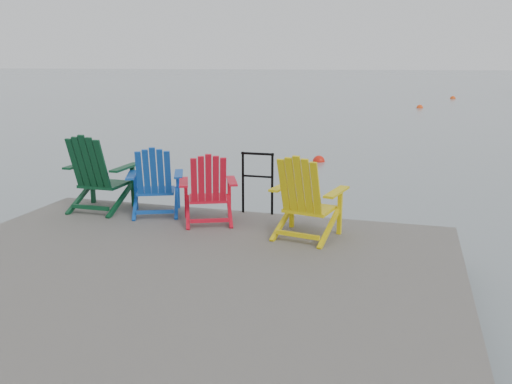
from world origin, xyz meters
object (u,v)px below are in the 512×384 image
(handrail, at_px, (257,177))
(buoy_b, at_px, (420,108))
(buoy_d, at_px, (453,99))
(chair_green, at_px, (98,173))
(chair_blue, at_px, (155,181))
(chair_red, at_px, (208,188))
(chair_yellow, at_px, (306,197))
(buoy_a, at_px, (319,161))

(handrail, relative_size, buoy_b, 2.36)
(buoy_b, xyz_separation_m, buoy_d, (2.44, 9.40, 0.00))
(chair_green, xyz_separation_m, buoy_b, (4.82, 27.16, -1.07))
(chair_blue, xyz_separation_m, buoy_b, (3.92, 27.13, -1.00))
(chair_blue, bearing_deg, chair_red, -34.41)
(handrail, relative_size, buoy_d, 2.20)
(chair_green, height_order, chair_yellow, chair_green)
(handrail, distance_m, buoy_a, 7.28)
(chair_blue, distance_m, chair_red, 0.90)
(buoy_a, bearing_deg, chair_blue, -98.20)
(chair_yellow, bearing_deg, chair_blue, 179.73)
(chair_green, bearing_deg, handrail, 12.95)
(chair_blue, relative_size, chair_red, 1.02)
(handrail, height_order, buoy_b, handrail)
(chair_yellow, xyz_separation_m, buoy_d, (4.08, 36.98, -1.03))
(handrail, xyz_separation_m, buoy_a, (-0.29, 7.20, -1.04))
(chair_green, height_order, buoy_b, chair_green)
(chair_red, xyz_separation_m, buoy_a, (0.22, 7.86, -0.99))
(chair_red, height_order, buoy_b, chair_red)
(chair_blue, distance_m, buoy_d, 37.09)
(buoy_a, distance_m, buoy_d, 29.33)
(handrail, relative_size, chair_yellow, 0.85)
(chair_blue, relative_size, chair_yellow, 0.94)
(chair_green, xyz_separation_m, buoy_a, (2.01, 7.70, -1.07))
(chair_yellow, relative_size, buoy_a, 3.17)
(handrail, height_order, buoy_a, handrail)
(handrail, distance_m, buoy_b, 26.80)
(chair_blue, xyz_separation_m, buoy_a, (1.10, 7.67, -1.00))
(chair_blue, distance_m, buoy_b, 27.43)
(handrail, bearing_deg, chair_yellow, -46.49)
(handrail, height_order, chair_yellow, chair_yellow)
(buoy_b, bearing_deg, buoy_d, 75.42)
(chair_green, xyz_separation_m, chair_yellow, (3.18, -0.43, -0.04))
(chair_blue, height_order, chair_yellow, chair_yellow)
(chair_green, height_order, chair_blue, chair_green)
(handrail, distance_m, buoy_d, 36.41)
(chair_yellow, height_order, buoy_d, chair_yellow)
(chair_blue, bearing_deg, buoy_d, 57.59)
(buoy_b, relative_size, buoy_d, 0.93)
(chair_green, xyz_separation_m, chair_blue, (0.90, 0.03, -0.07))
(chair_red, bearing_deg, handrail, 29.43)
(handrail, bearing_deg, buoy_d, 82.15)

